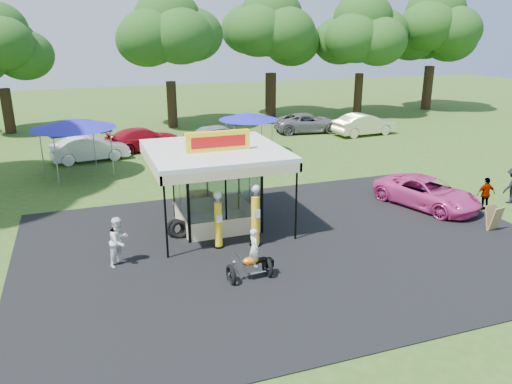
% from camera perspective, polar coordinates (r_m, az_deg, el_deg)
% --- Properties ---
extents(ground, '(120.00, 120.00, 0.00)m').
position_cam_1_polar(ground, '(17.89, 6.08, -8.65)').
color(ground, '#2D5319').
rests_on(ground, ground).
extents(asphalt_apron, '(20.00, 14.00, 0.04)m').
position_cam_1_polar(asphalt_apron, '(19.52, 3.55, -6.11)').
color(asphalt_apron, black).
rests_on(asphalt_apron, ground).
extents(gas_station_kiosk, '(5.40, 5.40, 4.18)m').
position_cam_1_polar(gas_station_kiosk, '(20.92, -4.62, 0.75)').
color(gas_station_kiosk, white).
rests_on(gas_station_kiosk, ground).
extents(gas_pump_left, '(0.43, 0.43, 2.28)m').
position_cam_1_polar(gas_pump_left, '(18.96, -4.33, -3.35)').
color(gas_pump_left, black).
rests_on(gas_pump_left, ground).
extents(gas_pump_right, '(0.47, 0.47, 2.51)m').
position_cam_1_polar(gas_pump_right, '(19.04, -0.07, -2.85)').
color(gas_pump_right, black).
rests_on(gas_pump_right, ground).
extents(motorcycle, '(1.61, 0.85, 1.88)m').
position_cam_1_polar(motorcycle, '(16.78, -0.39, -7.67)').
color(motorcycle, black).
rests_on(motorcycle, ground).
extents(spare_tires, '(0.94, 0.60, 0.80)m').
position_cam_1_polar(spare_tires, '(20.31, -8.95, -4.17)').
color(spare_tires, black).
rests_on(spare_tires, ground).
extents(a_frame_sign, '(0.62, 0.62, 1.05)m').
position_cam_1_polar(a_frame_sign, '(22.96, 25.51, -2.73)').
color(a_frame_sign, '#593819').
rests_on(a_frame_sign, ground).
extents(kiosk_car, '(2.82, 1.13, 0.96)m').
position_cam_1_polar(kiosk_car, '(23.36, -5.96, -0.76)').
color(kiosk_car, yellow).
rests_on(kiosk_car, ground).
extents(pink_sedan, '(3.75, 5.46, 1.39)m').
position_cam_1_polar(pink_sedan, '(24.73, 18.95, -0.07)').
color(pink_sedan, '#DC3C91').
rests_on(pink_sedan, ground).
extents(spectator_west, '(1.10, 1.10, 1.80)m').
position_cam_1_polar(spectator_west, '(18.33, -15.37, -5.45)').
color(spectator_west, white).
rests_on(spectator_west, ground).
extents(spectator_east_a, '(1.22, 0.84, 1.74)m').
position_cam_1_polar(spectator_east_a, '(26.85, 27.25, 0.67)').
color(spectator_east_a, black).
rests_on(spectator_east_a, ground).
extents(spectator_east_b, '(0.96, 0.50, 1.57)m').
position_cam_1_polar(spectator_east_b, '(25.27, 24.78, -0.20)').
color(spectator_east_b, gray).
rests_on(spectator_east_b, ground).
extents(bg_car_a, '(4.93, 2.30, 1.57)m').
position_cam_1_polar(bg_car_a, '(33.25, -18.46, 4.71)').
color(bg_car_a, white).
rests_on(bg_car_a, ground).
extents(bg_car_b, '(5.68, 3.61, 1.53)m').
position_cam_1_polar(bg_car_b, '(35.33, -12.76, 5.94)').
color(bg_car_b, '#A10C18').
rests_on(bg_car_b, ground).
extents(bg_car_c, '(5.38, 3.23, 1.72)m').
position_cam_1_polar(bg_car_c, '(34.97, -4.20, 6.38)').
color(bg_car_c, '#A0A1A5').
rests_on(bg_car_c, ground).
extents(bg_car_d, '(5.75, 3.27, 1.51)m').
position_cam_1_polar(bg_car_d, '(40.65, 5.97, 7.87)').
color(bg_car_d, slate).
rests_on(bg_car_d, ground).
extents(bg_car_e, '(5.22, 2.27, 1.67)m').
position_cam_1_polar(bg_car_e, '(40.24, 12.29, 7.56)').
color(bg_car_e, beige).
rests_on(bg_car_e, ground).
extents(tent_west, '(4.65, 4.65, 3.25)m').
position_cam_1_polar(tent_west, '(29.82, -20.15, 7.31)').
color(tent_west, gray).
rests_on(tent_west, ground).
extents(tent_east, '(3.91, 3.91, 2.73)m').
position_cam_1_polar(tent_east, '(33.19, -0.87, 8.61)').
color(tent_east, gray).
rests_on(tent_east, ground).
extents(oak_far_c, '(9.11, 9.11, 10.74)m').
position_cam_1_polar(oak_far_c, '(42.53, -9.94, 16.39)').
color(oak_far_c, black).
rests_on(oak_far_c, ground).
extents(oak_far_d, '(9.43, 9.43, 11.23)m').
position_cam_1_polar(oak_far_d, '(47.10, 1.74, 17.22)').
color(oak_far_d, black).
rests_on(oak_far_d, ground).
extents(oak_far_e, '(9.18, 9.18, 10.92)m').
position_cam_1_polar(oak_far_e, '(48.89, 11.98, 16.68)').
color(oak_far_e, black).
rests_on(oak_far_e, ground).
extents(oak_far_f, '(9.77, 9.77, 11.77)m').
position_cam_1_polar(oak_far_f, '(54.57, 19.62, 16.80)').
color(oak_far_f, black).
rests_on(oak_far_f, ground).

